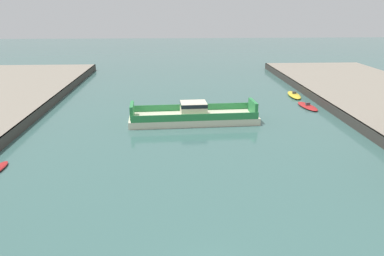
{
  "coord_description": "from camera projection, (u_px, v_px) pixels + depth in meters",
  "views": [
    {
      "loc": [
        -2.49,
        -21.22,
        18.15
      ],
      "look_at": [
        0.0,
        27.78,
        2.0
      ],
      "focal_mm": 35.02,
      "sensor_mm": 36.0,
      "label": 1
    }
  ],
  "objects": [
    {
      "name": "moored_boat_near_right",
      "position": [
        294.0,
        95.0,
        78.11
      ],
      "size": [
        2.63,
        7.23,
        1.06
      ],
      "color": "yellow",
      "rests_on": "ground"
    },
    {
      "name": "moored_boat_near_left",
      "position": [
        308.0,
        106.0,
        69.68
      ],
      "size": [
        3.01,
        7.03,
        0.93
      ],
      "color": "red",
      "rests_on": "ground"
    },
    {
      "name": "chain_ferry",
      "position": [
        193.0,
        116.0,
        60.77
      ],
      "size": [
        21.0,
        7.43,
        3.31
      ],
      "color": "beige",
      "rests_on": "ground"
    }
  ]
}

